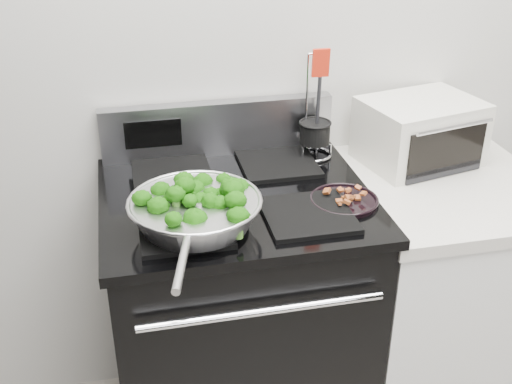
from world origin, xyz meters
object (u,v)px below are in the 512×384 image
object	(u,v)px
utensil_holder	(315,138)
toaster_oven	(420,132)
gas_range	(238,319)
skillet	(195,211)
bacon_plate	(344,197)

from	to	relation	value
utensil_holder	toaster_oven	size ratio (longest dim) A/B	0.87
toaster_oven	gas_range	bearing A→B (deg)	-178.28
gas_range	utensil_holder	distance (m)	0.64
skillet	bacon_plate	bearing A→B (deg)	20.82
gas_range	bacon_plate	xyz separation A→B (m)	(0.30, -0.11, 0.48)
skillet	bacon_plate	distance (m)	0.44
skillet	bacon_plate	world-z (taller)	skillet
toaster_oven	bacon_plate	bearing A→B (deg)	-154.40
toaster_oven	skillet	bearing A→B (deg)	-169.47
bacon_plate	utensil_holder	size ratio (longest dim) A/B	0.54
gas_range	toaster_oven	xyz separation A→B (m)	(0.65, 0.16, 0.54)
gas_range	skillet	distance (m)	0.56
bacon_plate	skillet	bearing A→B (deg)	-172.61
gas_range	utensil_holder	size ratio (longest dim) A/B	3.11
gas_range	toaster_oven	bearing A→B (deg)	14.13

